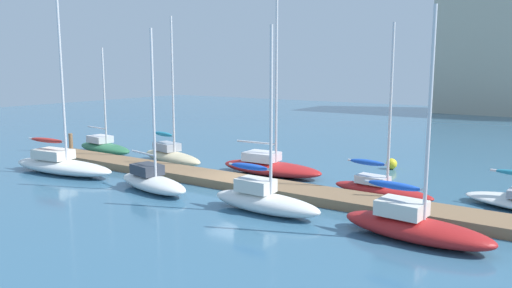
{
  "coord_description": "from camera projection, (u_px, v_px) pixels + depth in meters",
  "views": [
    {
      "loc": [
        15.28,
        -20.52,
        6.33
      ],
      "look_at": [
        0.0,
        2.0,
        2.0
      ],
      "focal_mm": 34.6,
      "sensor_mm": 36.0,
      "label": 1
    }
  ],
  "objects": [
    {
      "name": "sailboat_6",
      "position": [
        380.0,
        186.0,
        24.02
      ],
      "size": [
        5.22,
        1.83,
        8.31
      ],
      "rotation": [
        0.0,
        0.0,
        -0.09
      ],
      "color": "#B21E1E",
      "rests_on": "ground_plane"
    },
    {
      "name": "sailboat_4",
      "position": [
        270.0,
        166.0,
        28.79
      ],
      "size": [
        6.48,
        2.44,
        10.16
      ],
      "rotation": [
        0.0,
        0.0,
        0.05
      ],
      "color": "#B21E1E",
      "rests_on": "ground_plane"
    },
    {
      "name": "mooring_buoy_yellow",
      "position": [
        392.0,
        164.0,
        30.43
      ],
      "size": [
        0.68,
        0.68,
        0.68
      ],
      "primitive_type": "sphere",
      "color": "yellow",
      "rests_on": "ground_plane"
    },
    {
      "name": "dock_pier",
      "position": [
        235.0,
        182.0,
        26.2
      ],
      "size": [
        31.52,
        2.17,
        0.44
      ],
      "primitive_type": "cube",
      "color": "#846647",
      "rests_on": "ground_plane"
    },
    {
      "name": "sailboat_3",
      "position": [
        152.0,
        180.0,
        25.13
      ],
      "size": [
        5.41,
        2.64,
        8.13
      ],
      "rotation": [
        0.0,
        0.0,
        -0.2
      ],
      "color": "white",
      "rests_on": "ground_plane"
    },
    {
      "name": "dock_piling_near_end",
      "position": [
        71.0,
        144.0,
        35.39
      ],
      "size": [
        0.28,
        0.28,
        1.54
      ],
      "primitive_type": "cylinder",
      "color": "#846647",
      "rests_on": "ground_plane"
    },
    {
      "name": "sailboat_0",
      "position": [
        104.0,
        146.0,
        35.95
      ],
      "size": [
        5.79,
        2.41,
        7.59
      ],
      "rotation": [
        0.0,
        0.0,
        -0.11
      ],
      "color": "#2D7047",
      "rests_on": "ground_plane"
    },
    {
      "name": "sailboat_7",
      "position": [
        414.0,
        224.0,
        18.0
      ],
      "size": [
        5.74,
        2.34,
        8.39
      ],
      "rotation": [
        0.0,
        0.0,
        -0.09
      ],
      "color": "#B21E1E",
      "rests_on": "ground_plane"
    },
    {
      "name": "sailboat_2",
      "position": [
        171.0,
        154.0,
        32.28
      ],
      "size": [
        6.02,
        2.84,
        9.39
      ],
      "rotation": [
        0.0,
        0.0,
        -0.22
      ],
      "color": "beige",
      "rests_on": "ground_plane"
    },
    {
      "name": "sailboat_5",
      "position": [
        264.0,
        199.0,
        21.39
      ],
      "size": [
        5.37,
        1.64,
        7.99
      ],
      "rotation": [
        0.0,
        0.0,
        -0.02
      ],
      "color": "white",
      "rests_on": "ground_plane"
    },
    {
      "name": "sailboat_1",
      "position": [
        61.0,
        163.0,
        29.13
      ],
      "size": [
        7.72,
        2.78,
        11.38
      ],
      "rotation": [
        0.0,
        0.0,
        0.11
      ],
      "color": "white",
      "rests_on": "ground_plane"
    },
    {
      "name": "ground_plane",
      "position": [
        235.0,
        186.0,
        26.24
      ],
      "size": [
        120.0,
        120.0,
        0.0
      ],
      "primitive_type": "plane",
      "color": "#386684"
    }
  ]
}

